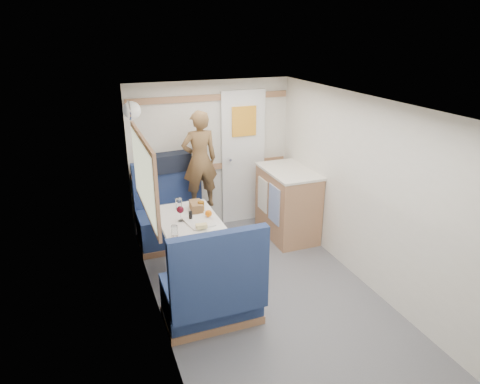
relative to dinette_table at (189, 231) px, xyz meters
name	(u,v)px	position (x,y,z in m)	size (l,w,h in m)	color
floor	(282,315)	(0.65, -1.00, -0.57)	(4.50, 4.50, 0.00)	#515156
ceiling	(290,110)	(0.65, -1.00, 1.43)	(4.50, 4.50, 0.00)	silver
wall_back	(211,156)	(0.65, 1.25, 0.43)	(2.20, 0.02, 2.00)	silver
wall_left	(163,243)	(-0.45, -1.00, 0.43)	(0.02, 4.50, 2.00)	silver
wall_right	(387,205)	(1.75, -1.00, 0.43)	(0.02, 4.50, 2.00)	silver
oak_trim_low	(212,167)	(0.65, 1.23, 0.28)	(2.15, 0.02, 0.08)	#9D6B47
oak_trim_high	(210,98)	(0.65, 1.23, 1.21)	(2.15, 0.02, 0.08)	#9D6B47
side_window	(144,176)	(-0.43, 0.00, 0.68)	(0.04, 1.30, 0.72)	#ABAF94
rear_door	(243,155)	(1.10, 1.22, 0.41)	(0.62, 0.12, 1.86)	white
dinette_table	(189,231)	(0.00, 0.00, 0.00)	(0.62, 0.92, 0.72)	white
bench_far	(173,221)	(0.00, 0.86, -0.27)	(0.90, 0.59, 1.05)	navy
bench_near	(213,295)	(0.00, -0.86, -0.27)	(0.90, 0.59, 1.05)	navy
ledge	(166,173)	(0.00, 1.12, 0.31)	(0.90, 0.14, 0.04)	#9D6B47
dome_light	(132,110)	(-0.39, 0.85, 1.18)	(0.20, 0.20, 0.20)	white
galley_counter	(287,203)	(1.47, 0.55, -0.10)	(0.57, 0.92, 0.92)	#9D6B47
person	(200,160)	(0.39, 0.89, 0.51)	(0.45, 0.30, 1.25)	brown
duffel_bag	(172,162)	(0.08, 1.12, 0.45)	(0.47, 0.23, 0.23)	black
tray	(199,222)	(0.07, -0.15, 0.16)	(0.25, 0.33, 0.02)	white
orange_fruit	(209,213)	(0.20, -0.08, 0.21)	(0.08, 0.08, 0.08)	#DD4909
cheese_block	(202,226)	(0.06, -0.32, 0.19)	(0.11, 0.07, 0.04)	#F5D98D
wine_glass	(180,210)	(-0.09, -0.05, 0.28)	(0.08, 0.08, 0.17)	white
tumbler_left	(175,231)	(-0.23, -0.36, 0.21)	(0.07, 0.07, 0.11)	white
tumbler_mid	(179,204)	(-0.03, 0.28, 0.21)	(0.07, 0.07, 0.12)	white
beer_glass	(201,206)	(0.18, 0.14, 0.21)	(0.07, 0.07, 0.11)	brown
pepper_grinder	(191,216)	(0.01, -0.06, 0.20)	(0.04, 0.04, 0.10)	black
bread_loaf	(196,206)	(0.14, 0.17, 0.20)	(0.12, 0.23, 0.09)	olive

